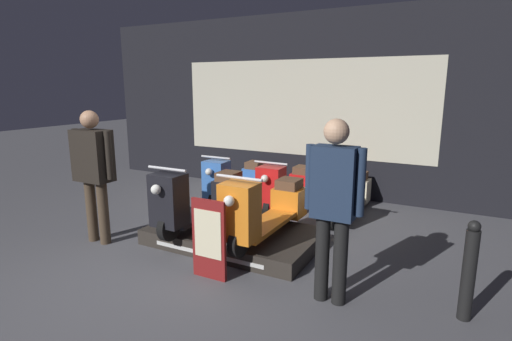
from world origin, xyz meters
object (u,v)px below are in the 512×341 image
scooter_display_right (266,209)px  person_right_browsing (334,200)px  scooter_backrow_2 (346,195)px  scooter_backrow_1 (288,187)px  price_sign_board (209,239)px  person_left_browsing (93,165)px  street_bollard (469,271)px  scooter_backrow_0 (237,181)px  scooter_display_left (201,199)px

scooter_display_right → person_right_browsing: bearing=-35.5°
scooter_backrow_2 → person_right_browsing: (0.54, -2.47, 0.63)m
scooter_backrow_1 → scooter_backrow_2: bearing=0.0°
scooter_backrow_2 → price_sign_board: scooter_backrow_2 is taller
person_left_browsing → price_sign_board: size_ratio=1.98×
person_right_browsing → street_bollard: size_ratio=1.90×
scooter_backrow_2 → street_bollard: 2.76m
person_right_browsing → price_sign_board: size_ratio=2.00×
scooter_backrow_0 → person_right_browsing: person_right_browsing is taller
scooter_backrow_0 → scooter_backrow_1: same height
scooter_backrow_1 → street_bollard: 3.43m
scooter_display_left → price_sign_board: bearing=-50.6°
price_sign_board → person_left_browsing: bearing=175.1°
scooter_display_right → scooter_backrow_2: size_ratio=1.00×
person_right_browsing → scooter_backrow_1: bearing=121.4°
person_right_browsing → price_sign_board: bearing=-172.9°
scooter_backrow_0 → price_sign_board: (1.23, -2.62, 0.09)m
scooter_backrow_1 → price_sign_board: 2.63m
price_sign_board → person_right_browsing: bearing=7.1°
scooter_backrow_2 → street_bollard: size_ratio=1.98×
scooter_display_left → scooter_display_right: bearing=0.0°
scooter_display_left → scooter_backrow_1: size_ratio=1.00×
scooter_display_left → scooter_backrow_1: bearing=75.2°
scooter_display_right → scooter_backrow_2: bearing=74.5°
scooter_display_left → scooter_backrow_2: (1.42, 1.74, -0.19)m
scooter_backrow_2 → person_left_browsing: bearing=-135.3°
scooter_backrow_0 → scooter_backrow_1: (0.96, 0.00, 0.00)m
scooter_backrow_0 → price_sign_board: 2.90m
scooter_display_left → price_sign_board: 1.15m
price_sign_board → scooter_display_left: bearing=129.4°
person_left_browsing → price_sign_board: bearing=-4.9°
scooter_display_left → person_left_browsing: bearing=-145.7°
person_right_browsing → scooter_display_left: bearing=159.6°
scooter_backrow_1 → scooter_backrow_2: (0.96, 0.00, 0.00)m
person_left_browsing → person_right_browsing: 3.03m
scooter_display_right → scooter_backrow_1: scooter_display_right is taller
scooter_backrow_0 → person_left_browsing: size_ratio=1.05×
scooter_backrow_1 → scooter_display_left: bearing=-104.8°
scooter_display_right → street_bollard: bearing=-12.6°
scooter_display_right → price_sign_board: bearing=-103.4°
scooter_backrow_2 → person_right_browsing: person_right_browsing is taller
scooter_backrow_0 → person_right_browsing: (2.47, -2.47, 0.63)m
person_right_browsing → street_bollard: bearing=12.9°
scooter_backrow_0 → person_right_browsing: bearing=-45.0°
person_left_browsing → street_bollard: (4.14, 0.25, -0.56)m
scooter_display_right → person_right_browsing: 1.33m
scooter_backrow_1 → price_sign_board: (0.27, -2.62, 0.09)m
street_bollard → price_sign_board: bearing=-170.2°
scooter_display_right → person_left_browsing: person_left_browsing is taller
person_left_browsing → price_sign_board: person_left_browsing is taller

